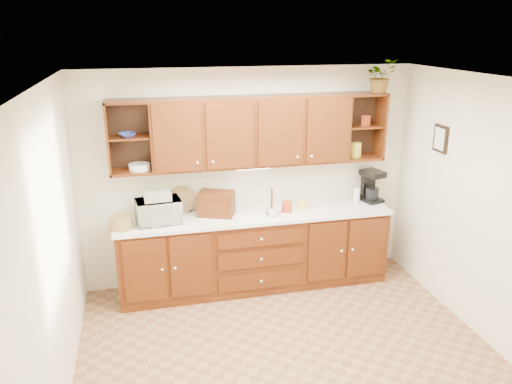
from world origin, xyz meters
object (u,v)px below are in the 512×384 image
potted_plant (380,76)px  coffee_maker (371,186)px  microwave (158,211)px  bread_box (216,204)px

potted_plant → coffee_maker: bearing=80.3°
microwave → potted_plant: bearing=-4.9°
coffee_maker → bread_box: bearing=165.7°
microwave → potted_plant: 2.98m
microwave → coffee_maker: (2.63, 0.14, 0.06)m
coffee_maker → potted_plant: (-0.01, -0.04, 1.35)m
microwave → coffee_maker: coffee_maker is taller
coffee_maker → microwave: bearing=167.0°
microwave → bread_box: 0.67m
microwave → bread_box: size_ratio=1.21×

